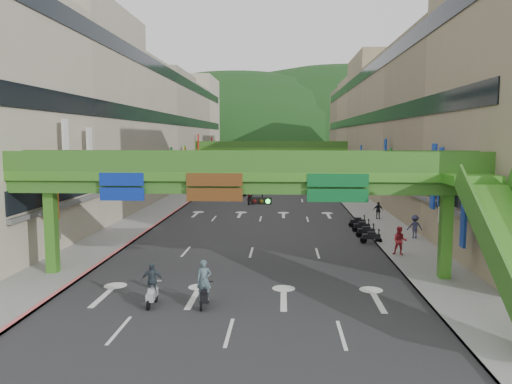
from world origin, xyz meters
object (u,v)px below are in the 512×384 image
at_px(car_silver, 240,189).
at_px(car_yellow, 292,177).
at_px(scooter_rider_near, 204,285).
at_px(overpass_near, 261,186).
at_px(pedestrian_red, 400,243).
at_px(scooter_rider_mid, 250,196).

height_order(car_silver, car_yellow, car_silver).
bearing_deg(scooter_rider_near, overpass_near, 61.18).
xyz_separation_m(car_silver, car_yellow, (7.56, 23.59, -0.13)).
distance_m(scooter_rider_near, car_yellow, 68.88).
bearing_deg(car_silver, pedestrian_red, -74.40).
xyz_separation_m(overpass_near, car_silver, (-4.65, 40.70, -4.46)).
distance_m(scooter_rider_near, pedestrian_red, 15.25).
bearing_deg(overpass_near, car_silver, 96.51).
xyz_separation_m(car_yellow, pedestrian_red, (5.95, -58.42, 0.33)).
distance_m(car_yellow, pedestrian_red, 58.72).
relative_size(scooter_rider_mid, car_silver, 0.44).
height_order(overpass_near, pedestrian_red, overpass_near).
relative_size(overpass_near, scooter_rider_near, 12.60).
distance_m(overpass_near, car_yellow, 64.53).
relative_size(scooter_rider_mid, pedestrian_red, 1.06).
bearing_deg(overpass_near, pedestrian_red, 33.54).
xyz_separation_m(scooter_rider_near, car_yellow, (5.32, 68.68, -0.45)).
bearing_deg(pedestrian_red, scooter_rider_near, -124.78).
xyz_separation_m(scooter_rider_near, scooter_rider_mid, (-0.21, 35.37, -0.03)).
relative_size(car_silver, pedestrian_red, 2.40).
xyz_separation_m(scooter_rider_near, car_silver, (-2.23, 45.08, -0.32)).
height_order(scooter_rider_mid, car_silver, scooter_rider_mid).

